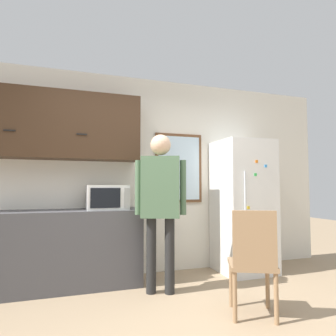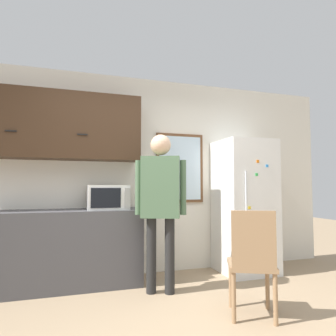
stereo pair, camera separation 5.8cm
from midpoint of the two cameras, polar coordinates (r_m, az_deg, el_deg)
The scene contains 8 objects.
back_wall at distance 4.16m, azimuth -6.93°, elevation -1.18°, with size 6.00×0.06×2.70m.
counter at distance 3.84m, azimuth -22.88°, elevation -14.23°, with size 2.20×0.57×0.90m.
upper_cabinets at distance 3.94m, azimuth -22.25°, elevation 7.57°, with size 2.20×0.39×0.82m.
microwave at distance 3.76m, azimuth -11.95°, elevation -5.48°, with size 0.49×0.42×0.30m.
person at distance 3.39m, azimuth -1.93°, elevation -5.11°, with size 0.55×0.36×1.77m.
refrigerator at distance 4.36m, azimuth 13.69°, elevation -6.97°, with size 0.71×0.72×1.82m.
chair at distance 2.92m, azimuth 15.30°, elevation -16.23°, with size 0.54×0.54×0.97m.
window at distance 4.30m, azimuth 1.66°, elevation 0.00°, with size 0.70×0.05×0.99m.
Camera 1 is at (-0.86, -2.13, 1.18)m, focal length 32.00 mm.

